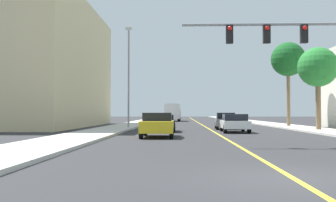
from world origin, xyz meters
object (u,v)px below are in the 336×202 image
(palm_mid, at_px, (318,68))
(car_black, at_px, (163,123))
(street_lamp, at_px, (129,72))
(car_silver, at_px, (161,119))
(delivery_truck, at_px, (173,112))
(car_yellow, at_px, (158,124))
(car_gray, at_px, (225,121))
(traffic_signal_mast, at_px, (321,46))
(palm_far, at_px, (288,60))
(car_white, at_px, (235,123))

(palm_mid, xyz_separation_m, car_black, (-12.34, -0.99, -4.34))
(street_lamp, relative_size, car_silver, 2.09)
(delivery_truck, bearing_deg, car_yellow, -88.21)
(street_lamp, xyz_separation_m, car_gray, (8.69, -0.03, -4.35))
(traffic_signal_mast, height_order, palm_far, palm_far)
(traffic_signal_mast, distance_m, car_gray, 18.00)
(car_white, height_order, delivery_truck, delivery_truck)
(palm_mid, bearing_deg, street_lamp, 166.65)
(traffic_signal_mast, relative_size, car_white, 2.16)
(palm_mid, relative_size, car_white, 1.45)
(palm_far, relative_size, car_white, 1.89)
(car_gray, height_order, car_white, car_gray)
(car_gray, xyz_separation_m, delivery_truck, (-5.35, 32.55, 0.83))
(palm_mid, bearing_deg, car_yellow, -147.26)
(palm_far, height_order, car_gray, palm_far)
(palm_mid, bearing_deg, traffic_signal_mast, -108.40)
(car_yellow, bearing_deg, street_lamp, 105.15)
(palm_far, relative_size, car_yellow, 1.97)
(traffic_signal_mast, relative_size, car_black, 2.16)
(traffic_signal_mast, height_order, car_black, traffic_signal_mast)
(street_lamp, relative_size, palm_far, 1.06)
(car_silver, xyz_separation_m, car_gray, (6.45, -13.66, 0.03))
(palm_mid, relative_size, delivery_truck, 0.75)
(traffic_signal_mast, bearing_deg, car_gray, 97.77)
(car_white, xyz_separation_m, delivery_truck, (-5.41, 38.17, 0.86))
(street_lamp, height_order, car_gray, street_lamp)
(street_lamp, height_order, car_white, street_lamp)
(delivery_truck, bearing_deg, car_black, -88.22)
(car_gray, bearing_deg, car_white, -86.60)
(car_gray, bearing_deg, car_silver, 118.09)
(car_black, xyz_separation_m, delivery_truck, (0.03, 37.22, 0.88))
(car_silver, distance_m, car_gray, 15.10)
(traffic_signal_mast, xyz_separation_m, palm_mid, (4.58, 13.76, 0.54))
(car_yellow, xyz_separation_m, car_black, (-0.00, 6.95, -0.06))
(palm_mid, height_order, car_white, palm_mid)
(street_lamp, relative_size, car_yellow, 2.10)
(palm_mid, distance_m, car_black, 13.12)
(car_silver, bearing_deg, palm_mid, 126.02)
(car_gray, relative_size, car_black, 0.88)
(car_white, relative_size, car_black, 1.00)
(car_gray, relative_size, car_white, 0.89)
(traffic_signal_mast, height_order, car_gray, traffic_signal_mast)
(traffic_signal_mast, relative_size, palm_far, 1.14)
(car_silver, distance_m, delivery_truck, 18.94)
(palm_far, relative_size, car_silver, 1.97)
(car_white, bearing_deg, car_black, 171.50)
(traffic_signal_mast, distance_m, car_yellow, 10.40)
(car_white, relative_size, delivery_truck, 0.52)
(palm_far, relative_size, car_black, 1.89)
(car_white, height_order, car_black, car_white)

